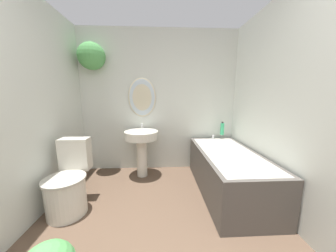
% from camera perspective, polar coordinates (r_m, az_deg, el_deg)
% --- Properties ---
extents(wall_back, '(2.76, 0.42, 2.40)m').
position_cam_1_polar(wall_back, '(2.96, -6.31, 10.25)').
color(wall_back, silver).
rests_on(wall_back, ground_plane).
extents(wall_left, '(0.06, 2.81, 2.40)m').
position_cam_1_polar(wall_left, '(2.09, -43.17, 4.48)').
color(wall_left, silver).
rests_on(wall_left, ground_plane).
extents(wall_right, '(0.06, 2.81, 2.40)m').
position_cam_1_polar(wall_right, '(2.10, 37.35, 5.15)').
color(wall_right, silver).
rests_on(wall_right, ground_plane).
extents(toilet, '(0.44, 0.59, 0.80)m').
position_cam_1_polar(toilet, '(2.32, -30.62, -16.86)').
color(toilet, beige).
rests_on(toilet, ground_plane).
extents(pedestal_sink, '(0.53, 0.53, 0.85)m').
position_cam_1_polar(pedestal_sink, '(2.76, -8.93, -5.57)').
color(pedestal_sink, beige).
rests_on(pedestal_sink, ground_plane).
extents(bathtub, '(0.74, 1.56, 0.64)m').
position_cam_1_polar(bathtub, '(2.52, 19.53, -14.13)').
color(bathtub, '#4C4742').
rests_on(bathtub, ground_plane).
extents(shampoo_bottle, '(0.06, 0.06, 0.23)m').
position_cam_1_polar(shampoo_bottle, '(3.07, 17.90, -0.89)').
color(shampoo_bottle, '#38B275').
rests_on(shampoo_bottle, bathtub).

